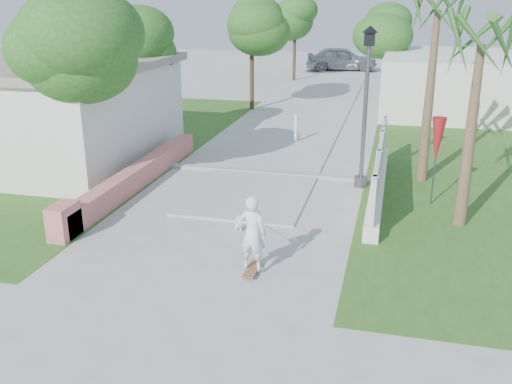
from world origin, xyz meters
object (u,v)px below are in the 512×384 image
(dog, at_px, (241,220))
(skateboarder, at_px, (245,221))
(bollard, at_px, (296,128))
(street_lamp, at_px, (366,102))
(parked_car, at_px, (342,59))
(patio_umbrella, at_px, (437,141))

(dog, bearing_deg, skateboarder, -58.13)
(bollard, bearing_deg, street_lamp, -59.04)
(skateboarder, distance_m, parked_car, 31.01)
(patio_umbrella, bearing_deg, bollard, 129.91)
(parked_car, bearing_deg, skateboarder, 175.83)
(bollard, relative_size, parked_car, 0.22)
(bollard, height_order, patio_umbrella, patio_umbrella)
(dog, bearing_deg, street_lamp, 70.25)
(dog, bearing_deg, patio_umbrella, 46.09)
(street_lamp, bearing_deg, dog, -122.86)
(patio_umbrella, relative_size, skateboarder, 0.87)
(street_lamp, bearing_deg, skateboarder, -112.37)
(street_lamp, relative_size, skateboarder, 1.67)
(skateboarder, relative_size, dog, 4.56)
(patio_umbrella, distance_m, skateboarder, 5.75)
(patio_umbrella, height_order, skateboarder, patio_umbrella)
(bollard, distance_m, parked_car, 21.45)
(patio_umbrella, relative_size, dog, 3.94)
(bollard, bearing_deg, skateboarder, -86.26)
(street_lamp, xyz_separation_m, skateboarder, (-2.08, -5.04, -1.71))
(street_lamp, xyz_separation_m, bollard, (-2.70, 4.50, -1.84))
(dog, height_order, parked_car, parked_car)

